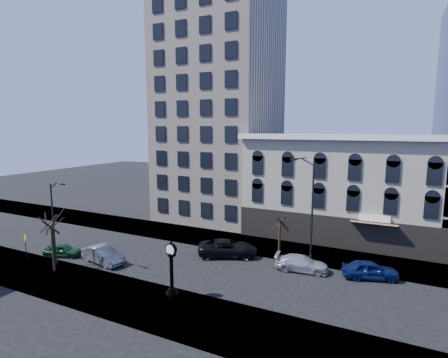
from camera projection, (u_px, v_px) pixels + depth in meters
The scene contains 16 objects.
ground at pixel (188, 264), 34.04m from camera, with size 160.00×160.00×0.00m, color black.
sidewalk_far at pixel (224, 240), 41.14m from camera, with size 160.00×6.00×0.12m, color gray.
sidewalk_near at pixel (132, 299), 26.94m from camera, with size 160.00×6.00×0.12m, color gray.
cream_tower at pixel (219, 85), 50.67m from camera, with size 15.90×15.40×42.50m.
victorian_row at pixel (342, 188), 42.03m from camera, with size 22.60×11.19×12.50m.
street_clock at pixel (172, 271), 27.11m from camera, with size 1.00×1.00×4.42m.
street_lamp_near at pixel (55, 201), 32.30m from camera, with size 2.16×0.48×8.35m.
street_lamp_far at pixel (305, 182), 33.60m from camera, with size 2.53×1.35×10.45m.
bare_tree_near at pixel (51, 216), 31.45m from camera, with size 3.97×3.97×6.82m.
bare_tree_far at pixel (280, 218), 36.27m from camera, with size 2.87×2.87×4.93m.
warning_sign at pixel (25, 242), 34.45m from camera, with size 0.83×0.39×2.70m.
car_near_a at pixel (63, 250), 36.04m from camera, with size 1.55×3.86×1.31m, color #143F1E.
car_near_b at pixel (103, 255), 34.26m from camera, with size 1.71×4.90×1.62m, color #595B60.
car_far_a at pixel (228, 248), 36.05m from camera, with size 2.82×6.11×1.70m, color black.
car_far_b at pixel (302, 263), 32.36m from camera, with size 2.00×4.91×1.42m, color #A5A8AD.
car_far_c at pixel (370, 270), 30.66m from camera, with size 1.91×4.75×1.62m, color #0C194C.
Camera 1 is at (17.55, -27.56, 13.16)m, focal length 28.00 mm.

